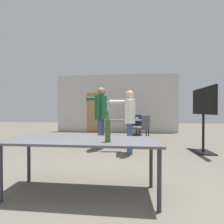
% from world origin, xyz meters
% --- Properties ---
extents(ground_plane, '(24.00, 24.00, 0.00)m').
position_xyz_m(ground_plane, '(0.00, 0.00, 0.00)').
color(ground_plane, '#5B564C').
extents(back_wall, '(6.27, 0.12, 2.99)m').
position_xyz_m(back_wall, '(-0.03, 6.28, 1.49)').
color(back_wall, beige).
rests_on(back_wall, ground_plane).
extents(conference_table_near, '(2.05, 0.67, 0.75)m').
position_xyz_m(conference_table_near, '(-0.10, 0.49, 0.68)').
color(conference_table_near, '#4C4C51').
rests_on(conference_table_near, ground_plane).
extents(conference_table_far, '(2.10, 0.79, 0.75)m').
position_xyz_m(conference_table_far, '(0.40, 4.74, 0.69)').
color(conference_table_far, '#4C4C51').
rests_on(conference_table_far, ground_plane).
extents(tv_screen, '(0.44, 1.19, 1.76)m').
position_xyz_m(tv_screen, '(2.59, 2.74, 1.13)').
color(tv_screen, black).
rests_on(tv_screen, ground_plane).
extents(person_near_casual, '(0.79, 0.72, 1.82)m').
position_xyz_m(person_near_casual, '(-0.25, 2.88, 1.11)').
color(person_near_casual, '#3D4C75').
rests_on(person_near_casual, ground_plane).
extents(person_center_tall, '(0.78, 0.64, 1.67)m').
position_xyz_m(person_center_tall, '(0.58, 2.46, 1.01)').
color(person_center_tall, '#3D4C75').
rests_on(person_center_tall, ground_plane).
extents(office_chair_far_left, '(0.52, 0.58, 0.95)m').
position_xyz_m(office_chair_far_left, '(1.00, 5.39, 0.45)').
color(office_chair_far_left, black).
rests_on(office_chair_far_left, ground_plane).
extents(office_chair_near_pushed, '(0.69, 0.68, 0.96)m').
position_xyz_m(office_chair_near_pushed, '(1.06, 3.99, 0.46)').
color(office_chair_near_pushed, black).
rests_on(office_chair_near_pushed, ground_plane).
extents(beer_bottle, '(0.07, 0.07, 0.41)m').
position_xyz_m(beer_bottle, '(0.27, 0.36, 0.94)').
color(beer_bottle, '#2D511E').
rests_on(beer_bottle, conference_table_near).
extents(drink_cup, '(0.09, 0.09, 0.11)m').
position_xyz_m(drink_cup, '(0.98, 4.82, 0.80)').
color(drink_cup, silver).
rests_on(drink_cup, conference_table_far).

